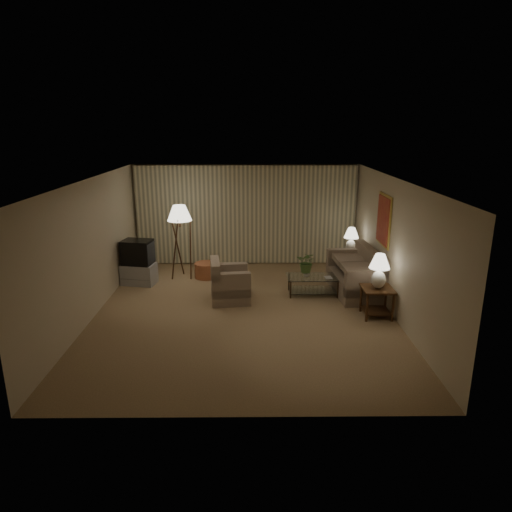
% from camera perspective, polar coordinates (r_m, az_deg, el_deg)
% --- Properties ---
extents(ground, '(7.00, 7.00, 0.00)m').
position_cam_1_polar(ground, '(9.44, -1.51, -6.99)').
color(ground, tan).
rests_on(ground, ground).
extents(room_shell, '(6.04, 7.02, 2.72)m').
position_cam_1_polar(room_shell, '(10.37, -1.32, 5.25)').
color(room_shell, '#C5B997').
rests_on(room_shell, ground).
extents(sofa, '(1.94, 1.17, 0.81)m').
position_cam_1_polar(sofa, '(10.59, 12.24, -2.42)').
color(sofa, gray).
rests_on(sofa, ground).
extents(armchair, '(1.05, 1.02, 0.73)m').
position_cam_1_polar(armchair, '(9.93, -3.23, -3.56)').
color(armchair, gray).
rests_on(armchair, ground).
extents(side_table_near, '(0.61, 0.61, 0.60)m').
position_cam_1_polar(side_table_near, '(9.39, 14.90, -4.93)').
color(side_table_near, '#331E0E').
rests_on(side_table_near, ground).
extents(side_table_far, '(0.53, 0.44, 0.60)m').
position_cam_1_polar(side_table_far, '(11.79, 11.66, -0.47)').
color(side_table_far, '#331E0E').
rests_on(side_table_far, ground).
extents(table_lamp_near, '(0.40, 0.40, 0.70)m').
position_cam_1_polar(table_lamp_near, '(9.20, 15.16, -1.47)').
color(table_lamp_near, white).
rests_on(table_lamp_near, side_table_near).
extents(table_lamp_far, '(0.37, 0.37, 0.64)m').
position_cam_1_polar(table_lamp_far, '(11.64, 11.82, 2.23)').
color(table_lamp_far, white).
rests_on(table_lamp_far, side_table_far).
extents(coffee_table, '(1.18, 0.65, 0.41)m').
position_cam_1_polar(coffee_table, '(10.37, 7.13, -3.30)').
color(coffee_table, silver).
rests_on(coffee_table, ground).
extents(tv_cabinet, '(0.95, 0.77, 0.50)m').
position_cam_1_polar(tv_cabinet, '(11.32, -14.40, -2.17)').
color(tv_cabinet, '#9B9C9E').
rests_on(tv_cabinet, ground).
extents(crt_tv, '(0.86, 0.73, 0.58)m').
position_cam_1_polar(crt_tv, '(11.16, -14.59, 0.47)').
color(crt_tv, black).
rests_on(crt_tv, tv_cabinet).
extents(floor_lamp, '(0.60, 0.60, 1.83)m').
position_cam_1_polar(floor_lamp, '(11.35, -9.40, 1.93)').
color(floor_lamp, '#331E0E').
rests_on(floor_lamp, ground).
extents(ottoman, '(0.60, 0.60, 0.38)m').
position_cam_1_polar(ottoman, '(11.50, -6.26, -1.77)').
color(ottoman, '#AB553A').
rests_on(ottoman, ground).
extents(vase, '(0.18, 0.18, 0.15)m').
position_cam_1_polar(vase, '(10.28, 6.34, -2.18)').
color(vase, white).
rests_on(vase, coffee_table).
extents(flowers, '(0.54, 0.51, 0.48)m').
position_cam_1_polar(flowers, '(10.19, 6.39, -0.48)').
color(flowers, '#517936').
rests_on(flowers, vase).
extents(book, '(0.17, 0.23, 0.02)m').
position_cam_1_polar(book, '(10.26, 8.61, -2.70)').
color(book, olive).
rests_on(book, coffee_table).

